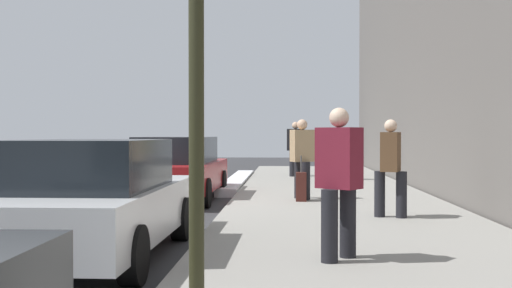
{
  "coord_description": "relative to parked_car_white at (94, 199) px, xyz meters",
  "views": [
    {
      "loc": [
        -13.92,
        -2.22,
        1.58
      ],
      "look_at": [
        -0.57,
        -1.57,
        1.37
      ],
      "focal_mm": 44.13,
      "sensor_mm": 36.0,
      "label": 1
    }
  ],
  "objects": [
    {
      "name": "pedestrian_black_coat",
      "position": [
        13.56,
        -2.73,
        0.37
      ],
      "size": [
        0.55,
        0.59,
        1.84
      ],
      "color": "black",
      "rests_on": "sidewalk"
    },
    {
      "name": "snow_bank_curb",
      "position": [
        11.63,
        -0.91,
        -0.65
      ],
      "size": [
        7.93,
        0.56,
        0.22
      ],
      "primitive_type": "cube",
      "color": "white",
      "rests_on": "ground"
    },
    {
      "name": "lane_stripe_centre",
      "position": [
        6.12,
        2.99,
        -0.75
      ],
      "size": [
        28.0,
        0.14,
        0.01
      ],
      "primitive_type": "cube",
      "color": "gold",
      "rests_on": "ground"
    },
    {
      "name": "pedestrian_brown_coat",
      "position": [
        3.06,
        -4.21,
        0.29
      ],
      "size": [
        0.52,
        0.54,
        1.68
      ],
      "color": "black",
      "rests_on": "sidewalk"
    },
    {
      "name": "parked_car_red",
      "position": [
        6.92,
        0.13,
        0.0
      ],
      "size": [
        4.64,
        1.96,
        1.51
      ],
      "color": "black",
      "rests_on": "ground"
    },
    {
      "name": "pedestrian_tan_coat",
      "position": [
        6.04,
        -2.77,
        0.33
      ],
      "size": [
        0.55,
        0.55,
        1.75
      ],
      "color": "black",
      "rests_on": "sidewalk"
    },
    {
      "name": "rolling_suitcase",
      "position": [
        5.62,
        -2.74,
        -0.3
      ],
      "size": [
        0.34,
        0.22,
        0.97
      ],
      "color": "#471E19",
      "rests_on": "sidewalk"
    },
    {
      "name": "pedestrian_olive_coat",
      "position": [
        12.02,
        -4.03,
        0.27
      ],
      "size": [
        0.51,
        0.52,
        1.64
      ],
      "color": "black",
      "rests_on": "sidewalk"
    },
    {
      "name": "sidewalk",
      "position": [
        6.12,
        -3.51,
        -0.68
      ],
      "size": [
        28.0,
        4.6,
        0.15
      ],
      "primitive_type": "cube",
      "color": "gray",
      "rests_on": "ground"
    },
    {
      "name": "pedestrian_burgundy_coat",
      "position": [
        -0.63,
        -3.02,
        0.32
      ],
      "size": [
        0.52,
        0.55,
        1.73
      ],
      "color": "black",
      "rests_on": "sidewalk"
    },
    {
      "name": "ground_plane",
      "position": [
        6.12,
        -0.21,
        -0.76
      ],
      "size": [
        56.0,
        56.0,
        0.0
      ],
      "primitive_type": "plane",
      "color": "#333335"
    },
    {
      "name": "parked_car_white",
      "position": [
        0.0,
        0.0,
        0.0
      ],
      "size": [
        4.55,
        1.93,
        1.51
      ],
      "color": "black",
      "rests_on": "ground"
    }
  ]
}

